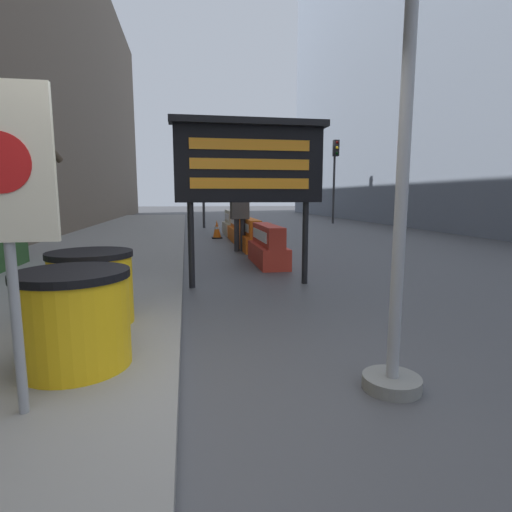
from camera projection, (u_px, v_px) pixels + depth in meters
name	position (u px, v px, depth m)	size (l,w,h in m)	color
ground_plane	(179.00, 405.00, 2.81)	(120.00, 120.00, 0.00)	#474749
bare_tree	(13.00, 176.00, 8.47)	(2.05, 2.19, 3.71)	#4C3D2D
barrel_drum_foreground	(75.00, 319.00, 3.12)	(0.86, 0.86, 0.77)	yellow
barrel_drum_middle	(92.00, 287.00, 4.19)	(0.86, 0.86, 0.77)	yellow
warning_sign	(3.00, 191.00, 2.27)	(0.57, 0.08, 1.97)	gray
message_board	(249.00, 163.00, 6.31)	(2.47, 0.36, 2.65)	black
jersey_barrier_red_striped	(268.00, 247.00, 8.63)	(0.58, 1.90, 0.86)	red
jersey_barrier_orange_far	(250.00, 236.00, 10.96)	(0.52, 1.81, 0.85)	orange
jersey_barrier_orange_near	(239.00, 229.00, 13.27)	(0.57, 1.98, 0.89)	orange
jersey_barrier_cream	(232.00, 224.00, 15.37)	(0.59, 1.79, 0.94)	beige
traffic_cone_near	(271.00, 232.00, 12.92)	(0.36, 0.36, 0.65)	black
traffic_cone_mid	(240.00, 221.00, 17.77)	(0.45, 0.45, 0.80)	black
traffic_cone_far	(217.00, 229.00, 14.08)	(0.36, 0.36, 0.64)	black
traffic_light_near_curb	(203.00, 163.00, 18.36)	(0.28, 0.45, 4.12)	#2D2D30
traffic_light_far_side	(335.00, 164.00, 21.39)	(0.28, 0.45, 4.44)	#2D2D30
pedestrian_worker	(240.00, 212.00, 10.62)	(0.50, 0.33, 1.80)	#333338
pedestrian_passerby	(239.00, 208.00, 17.07)	(0.50, 0.43, 1.65)	#23283D
steel_pole_right	(398.00, 268.00, 2.91)	(0.44, 0.44, 3.17)	gray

